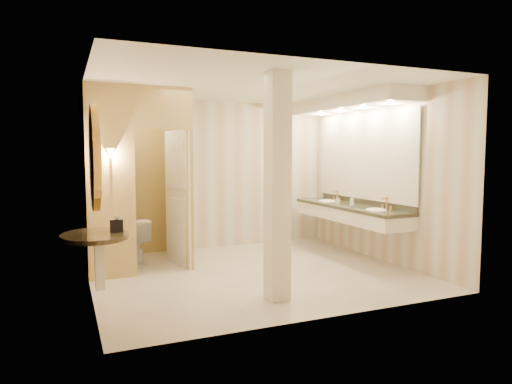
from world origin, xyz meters
The scene contains 16 objects.
floor centered at (0.00, 0.00, 0.00)m, with size 4.50×4.50×0.00m, color beige.
ceiling centered at (0.00, 0.00, 2.70)m, with size 4.50×4.50×0.00m, color white.
wall_back centered at (0.00, 2.00, 1.35)m, with size 4.50×0.02×2.70m, color beige.
wall_front centered at (0.00, -2.00, 1.35)m, with size 4.50×0.02×2.70m, color beige.
wall_left centered at (-2.25, 0.00, 1.35)m, with size 0.02×4.00×2.70m, color beige.
wall_right centered at (2.25, 0.00, 1.35)m, with size 0.02×4.00×2.70m, color beige.
toilet_closet centered at (-1.11, 0.97, 1.39)m, with size 1.50×1.55×2.70m.
wall_sconce centered at (-1.93, 0.43, 1.73)m, with size 0.14×0.14×0.42m.
vanity centered at (1.98, 0.40, 1.63)m, with size 0.75×2.80×2.09m.
console_shelf centered at (-2.21, -0.85, 1.34)m, with size 0.89×0.89×1.90m.
pillar centered at (-0.20, -1.22, 1.35)m, with size 0.25×0.25×2.70m, color silver.
tissue_box centered at (-1.99, -0.80, 0.95)m, with size 0.14×0.14×0.14m, color black.
toilet centered at (-1.54, 1.27, 0.36)m, with size 0.41×0.72×0.73m, color white.
soap_bottle_a centered at (1.85, 0.66, 0.93)m, with size 0.05×0.05×0.12m, color beige.
soap_bottle_b centered at (1.92, 0.74, 0.93)m, with size 0.09×0.09×0.11m, color silver.
soap_bottle_c centered at (1.84, 0.18, 0.97)m, with size 0.07×0.07×0.18m, color #C6B28C.
Camera 1 is at (-2.52, -6.07, 1.75)m, focal length 32.00 mm.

